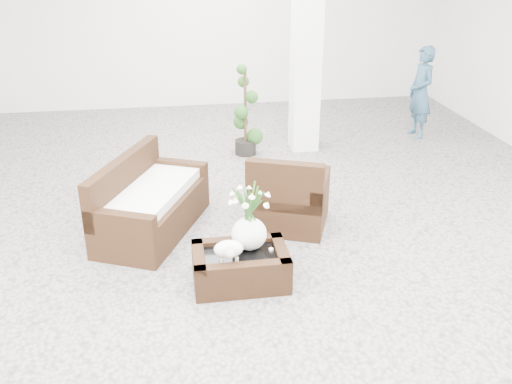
{
  "coord_description": "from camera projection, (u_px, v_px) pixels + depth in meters",
  "views": [
    {
      "loc": [
        -0.82,
        -5.4,
        3.08
      ],
      "look_at": [
        0.0,
        -0.1,
        0.62
      ],
      "focal_mm": 39.66,
      "sensor_mm": 36.0,
      "label": 1
    }
  ],
  "objects": [
    {
      "name": "sheep_figurine",
      "position": [
        229.0,
        251.0,
        5.2
      ],
      "size": [
        0.28,
        0.23,
        0.21
      ],
      "primitive_type": "ellipsoid",
      "color": "white",
      "rests_on": "coffee_table"
    },
    {
      "name": "loveseat",
      "position": [
        152.0,
        196.0,
        6.27
      ],
      "size": [
        1.35,
        1.77,
        0.85
      ],
      "primitive_type": "cube",
      "rotation": [
        0.0,
        0.0,
        1.15
      ],
      "color": "#361F0F",
      "rests_on": "ground"
    },
    {
      "name": "tealight",
      "position": [
        271.0,
        249.0,
        5.41
      ],
      "size": [
        0.04,
        0.04,
        0.03
      ],
      "primitive_type": "cylinder",
      "color": "white",
      "rests_on": "coffee_table"
    },
    {
      "name": "armchair",
      "position": [
        289.0,
        188.0,
        6.41
      ],
      "size": [
        1.08,
        1.06,
        0.9
      ],
      "primitive_type": "cube",
      "rotation": [
        0.0,
        0.0,
        2.77
      ],
      "color": "#361F0F",
      "rests_on": "ground"
    },
    {
      "name": "column",
      "position": [
        307.0,
        34.0,
        8.21
      ],
      "size": [
        0.4,
        0.4,
        3.5
      ],
      "primitive_type": "cube",
      "color": "white",
      "rests_on": "ground"
    },
    {
      "name": "coffee_table",
      "position": [
        240.0,
        268.0,
        5.42
      ],
      "size": [
        0.9,
        0.6,
        0.31
      ],
      "primitive_type": "cube",
      "color": "#361F0F",
      "rests_on": "ground"
    },
    {
      "name": "shopper",
      "position": [
        421.0,
        92.0,
        9.14
      ],
      "size": [
        0.38,
        0.56,
        1.48
      ],
      "primitive_type": "imported",
      "rotation": [
        0.0,
        0.0,
        -1.52
      ],
      "color": "#2B4B61",
      "rests_on": "ground"
    },
    {
      "name": "planter_narcissus",
      "position": [
        249.0,
        211.0,
        5.29
      ],
      "size": [
        0.44,
        0.44,
        0.8
      ],
      "primitive_type": null,
      "color": "white",
      "rests_on": "coffee_table"
    },
    {
      "name": "topiary",
      "position": [
        245.0,
        111.0,
        8.4
      ],
      "size": [
        0.36,
        0.36,
        1.35
      ],
      "primitive_type": null,
      "color": "#204616",
      "rests_on": "ground"
    },
    {
      "name": "ground",
      "position": [
        255.0,
        239.0,
        6.25
      ],
      "size": [
        11.0,
        11.0,
        0.0
      ],
      "primitive_type": "plane",
      "color": "gray",
      "rests_on": "ground"
    }
  ]
}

